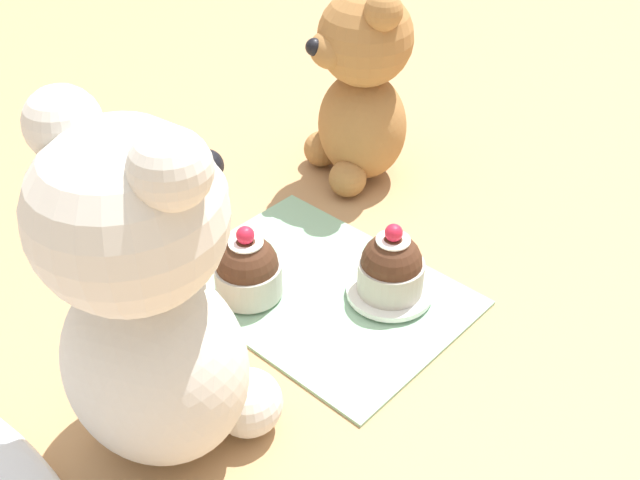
% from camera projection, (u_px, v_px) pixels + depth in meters
% --- Properties ---
extents(ground_plane, '(4.00, 4.00, 0.00)m').
position_uv_depth(ground_plane, '(320.00, 292.00, 0.64)').
color(ground_plane, tan).
extents(knitted_placemat, '(0.24, 0.18, 0.01)m').
position_uv_depth(knitted_placemat, '(320.00, 289.00, 0.64)').
color(knitted_placemat, '#8EBC99').
rests_on(knitted_placemat, ground_plane).
extents(teddy_bear_cream, '(0.14, 0.14, 0.25)m').
position_uv_depth(teddy_bear_cream, '(149.00, 303.00, 0.45)').
color(teddy_bear_cream, silver).
rests_on(teddy_bear_cream, ground_plane).
extents(teddy_bear_tan, '(0.13, 0.12, 0.20)m').
position_uv_depth(teddy_bear_tan, '(361.00, 87.00, 0.73)').
color(teddy_bear_tan, '#A3703D').
rests_on(teddy_bear_tan, ground_plane).
extents(cupcake_near_cream_bear, '(0.06, 0.06, 0.07)m').
position_uv_depth(cupcake_near_cream_bear, '(248.00, 270.00, 0.62)').
color(cupcake_near_cream_bear, '#B2ADA3').
rests_on(cupcake_near_cream_bear, knitted_placemat).
extents(saucer_plate, '(0.07, 0.07, 0.01)m').
position_uv_depth(saucer_plate, '(389.00, 291.00, 0.63)').
color(saucer_plate, white).
rests_on(saucer_plate, knitted_placemat).
extents(cupcake_near_tan_bear, '(0.06, 0.06, 0.07)m').
position_uv_depth(cupcake_near_tan_bear, '(391.00, 267.00, 0.61)').
color(cupcake_near_tan_bear, '#B2ADA3').
rests_on(cupcake_near_tan_bear, saucer_plate).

